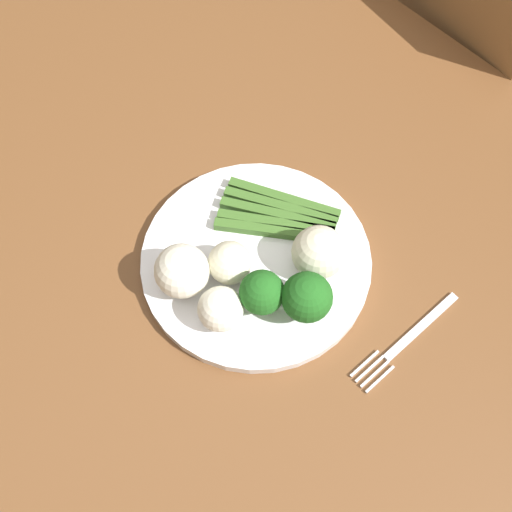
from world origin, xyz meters
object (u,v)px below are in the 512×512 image
asparagus_bundle (278,215)px  fork (406,340)px  plate (256,261)px  cauliflower_left (221,309)px  cauliflower_front (230,263)px  dining_table (225,311)px  cauliflower_back (319,252)px  broccoli_outer_edge (307,298)px  broccoli_near_center (262,293)px  chair (440,77)px  cauliflower_back_right (182,271)px

asparagus_bundle → fork: asparagus_bundle is taller
plate → cauliflower_left: cauliflower_left is taller
cauliflower_front → fork: size_ratio=0.31×
dining_table → cauliflower_back: bearing=-125.0°
broccoli_outer_edge → broccoli_near_center: broccoli_outer_edge is taller
chair → cauliflower_left: (-0.18, 0.70, 0.27)m
cauliflower_left → dining_table: bearing=-39.5°
cauliflower_back_right → cauliflower_front: 0.06m
broccoli_outer_edge → cauliflower_left: size_ratio=1.35×
chair → fork: (-0.34, 0.55, 0.23)m
chair → fork: size_ratio=5.26×
chair → asparagus_bundle: (-0.12, 0.56, 0.25)m
plate → cauliflower_back_right: bearing=69.4°
fork → asparagus_bundle: bearing=-88.2°
dining_table → cauliflower_front: bearing=-113.8°
chair → cauliflower_left: chair is taller
broccoli_outer_edge → cauliflower_left: broccoli_outer_edge is taller
dining_table → plate: size_ratio=4.46×
fork → plate: bearing=-71.1°
asparagus_bundle → cauliflower_back_right: (0.01, 0.14, 0.03)m
plate → cauliflower_front: bearing=80.7°
cauliflower_front → cauliflower_back: size_ratio=0.81×
fork → chair: bearing=-147.6°
asparagus_bundle → broccoli_outer_edge: 0.13m
broccoli_near_center → cauliflower_back_right: bearing=30.2°
broccoli_outer_edge → cauliflower_back: (0.03, -0.05, -0.01)m
plate → cauliflower_back_right: cauliflower_back_right is taller
broccoli_near_center → cauliflower_front: bearing=-1.4°
chair → cauliflower_back: size_ratio=13.61×
cauliflower_back_right → cauliflower_back: 0.16m
dining_table → cauliflower_front: cauliflower_front is taller
broccoli_near_center → cauliflower_left: broccoli_near_center is taller
cauliflower_front → chair: bearing=-77.8°
plate → cauliflower_back_right: size_ratio=4.39×
broccoli_near_center → dining_table: bearing=9.2°
broccoli_outer_edge → cauliflower_left: bearing=52.4°
plate → asparagus_bundle: (0.02, -0.06, 0.01)m
cauliflower_back → cauliflower_left: size_ratio=1.22×
cauliflower_back_right → plate: bearing=-110.6°
asparagus_bundle → broccoli_near_center: size_ratio=2.46×
broccoli_outer_edge → cauliflower_back: bearing=-57.3°
plate → broccoli_outer_edge: 0.10m
chair → asparagus_bundle: 0.62m
plate → chair: bearing=-76.6°
dining_table → broccoli_near_center: 0.16m
cauliflower_front → cauliflower_back: cauliflower_back is taller
cauliflower_back_right → cauliflower_left: bearing=-176.8°
dining_table → cauliflower_back: 0.18m
chair → cauliflower_left: size_ratio=16.60×
chair → asparagus_bundle: bearing=109.7°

